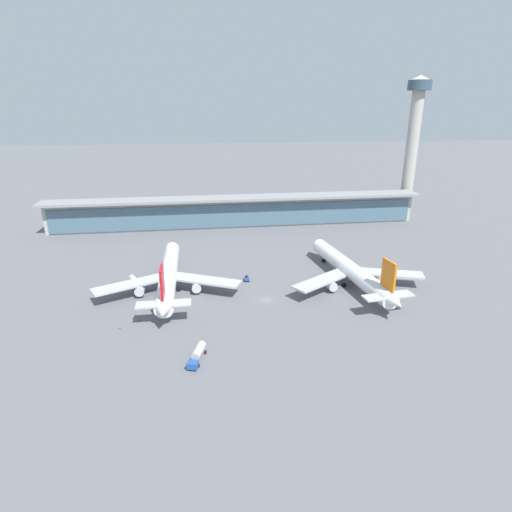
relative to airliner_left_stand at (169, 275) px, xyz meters
name	(u,v)px	position (x,y,z in m)	size (l,w,h in m)	color
ground_plane	(265,300)	(29.97, -11.91, -5.12)	(1200.00, 1200.00, 0.00)	slate
airliner_left_stand	(169,275)	(0.00, 0.00, 0.00)	(46.94, 60.84, 16.25)	white
airliner_centre_stand	(351,270)	(60.53, -4.09, 0.00)	(46.62, 61.01, 16.25)	white
service_truck_near_nose_blue	(197,354)	(8.75, -41.88, -3.41)	(4.79, 8.88, 2.95)	#234C9E
service_truck_under_wing_white	(135,282)	(-11.37, 4.41, -3.41)	(5.70, 8.74, 2.95)	silver
service_truck_mid_apron_blue	(247,278)	(26.09, 3.77, -4.24)	(2.04, 3.05, 2.05)	#234C9E
terminal_building	(237,211)	(29.97, 74.26, 2.75)	(185.72, 12.80, 15.20)	#B2ADA3
control_tower	(413,137)	(126.06, 86.71, 36.88)	(12.00, 12.00, 77.20)	#B2ADA3
safety_cone_alpha	(120,327)	(-12.08, -23.78, -4.80)	(0.62, 0.62, 0.70)	orange
safety_cone_bravo	(133,317)	(-9.28, -18.34, -4.80)	(0.62, 0.62, 0.70)	orange
safety_cone_charlie	(139,319)	(-7.41, -19.95, -4.80)	(0.62, 0.62, 0.70)	orange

